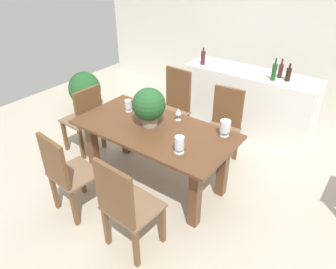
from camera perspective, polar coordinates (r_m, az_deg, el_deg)
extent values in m
plane|color=#BCB29E|center=(3.97, -0.80, -7.40)|extent=(7.04, 7.04, 0.00)
cube|color=silver|center=(5.53, 16.35, 17.75)|extent=(6.40, 0.10, 2.60)
cube|color=brown|center=(3.44, -2.52, 0.98)|extent=(1.78, 0.91, 0.03)
cube|color=brown|center=(3.92, -13.47, -2.42)|extent=(0.10, 0.10, 0.73)
cube|color=brown|center=(3.14, 4.95, -11.26)|extent=(0.10, 0.10, 0.73)
cube|color=brown|center=(4.24, -7.70, 1.04)|extent=(0.10, 0.10, 0.73)
cube|color=brown|center=(3.54, 9.96, -6.01)|extent=(0.10, 0.10, 0.73)
cube|color=brown|center=(3.07, -0.97, -16.01)|extent=(0.05, 0.05, 0.45)
cube|color=brown|center=(3.26, -6.34, -12.71)|extent=(0.05, 0.05, 0.45)
cube|color=brown|center=(2.90, -5.81, -19.92)|extent=(0.05, 0.05, 0.45)
cube|color=brown|center=(3.10, -11.16, -16.08)|extent=(0.05, 0.05, 0.45)
cube|color=brown|center=(2.91, -6.36, -12.91)|extent=(0.49, 0.46, 0.03)
cube|color=brown|center=(2.62, -9.77, -10.68)|extent=(0.43, 0.06, 0.54)
cube|color=brown|center=(4.46, -3.23, 0.83)|extent=(0.05, 0.05, 0.45)
cube|color=brown|center=(4.25, 0.45, -0.75)|extent=(0.05, 0.05, 0.45)
cube|color=brown|center=(4.71, -0.14, 2.64)|extent=(0.05, 0.05, 0.45)
cube|color=brown|center=(4.51, 3.47, 1.23)|extent=(0.05, 0.05, 0.45)
cube|color=brown|center=(4.36, 0.14, 3.74)|extent=(0.46, 0.48, 0.03)
cube|color=brown|center=(4.38, 1.87, 8.25)|extent=(0.41, 0.06, 0.59)
cube|color=brown|center=(4.05, 5.95, -2.77)|extent=(0.05, 0.05, 0.45)
cube|color=brown|center=(3.94, 10.47, -4.22)|extent=(0.05, 0.05, 0.45)
cube|color=brown|center=(4.32, 8.02, -0.55)|extent=(0.05, 0.05, 0.45)
cube|color=brown|center=(4.22, 12.30, -1.84)|extent=(0.05, 0.05, 0.45)
cube|color=brown|center=(4.00, 9.47, 0.55)|extent=(0.45, 0.46, 0.03)
cube|color=brown|center=(4.04, 10.88, 5.00)|extent=(0.39, 0.07, 0.51)
cube|color=brown|center=(4.72, -14.68, 1.62)|extent=(0.05, 0.05, 0.45)
cube|color=brown|center=(4.55, -18.25, -0.22)|extent=(0.05, 0.05, 0.45)
cube|color=brown|center=(4.47, -11.79, 0.23)|extent=(0.05, 0.05, 0.45)
cube|color=brown|center=(4.28, -15.46, -1.77)|extent=(0.05, 0.05, 0.45)
cube|color=brown|center=(4.39, -15.47, 2.67)|extent=(0.45, 0.46, 0.03)
cube|color=brown|center=(4.13, -14.27, 4.96)|extent=(0.05, 0.41, 0.48)
cube|color=brown|center=(3.48, -11.98, -10.01)|extent=(0.05, 0.05, 0.45)
cube|color=brown|center=(3.72, -15.45, -7.37)|extent=(0.05, 0.05, 0.45)
cube|color=brown|center=(3.35, -16.70, -12.70)|extent=(0.05, 0.05, 0.45)
cube|color=brown|center=(3.61, -19.95, -9.73)|extent=(0.05, 0.05, 0.45)
cube|color=brown|center=(3.38, -16.62, -6.83)|extent=(0.48, 0.46, 0.03)
cube|color=brown|center=(3.17, -20.11, -4.64)|extent=(0.41, 0.08, 0.49)
cylinder|color=gray|center=(3.47, -3.39, 2.63)|extent=(0.18, 0.18, 0.12)
sphere|color=#235628|center=(3.38, -3.49, 5.51)|extent=(0.36, 0.36, 0.36)
sphere|color=#C64C56|center=(3.39, -6.28, 6.20)|extent=(0.05, 0.05, 0.05)
sphere|color=#C64C56|center=(3.48, -1.91, 5.66)|extent=(0.04, 0.04, 0.04)
sphere|color=#C64C56|center=(3.28, -1.54, 6.11)|extent=(0.05, 0.05, 0.05)
sphere|color=#C64C56|center=(3.29, -1.92, 4.29)|extent=(0.05, 0.05, 0.05)
cylinder|color=silver|center=(3.02, 2.06, -3.21)|extent=(0.10, 0.10, 0.01)
cylinder|color=silver|center=(3.01, 2.07, -2.80)|extent=(0.03, 0.03, 0.04)
cylinder|color=silver|center=(2.96, 2.10, -1.47)|extent=(0.09, 0.09, 0.13)
cylinder|color=silver|center=(3.81, -7.18, 4.31)|extent=(0.08, 0.08, 0.01)
cylinder|color=silver|center=(3.80, -7.21, 4.61)|extent=(0.02, 0.02, 0.03)
cylinder|color=silver|center=(3.77, -7.27, 5.52)|extent=(0.08, 0.08, 0.10)
cylinder|color=silver|center=(3.34, 10.20, -0.13)|extent=(0.09, 0.09, 0.01)
cylinder|color=silver|center=(3.32, 10.24, 0.29)|extent=(0.03, 0.03, 0.04)
cylinder|color=silver|center=(3.28, 10.38, 1.54)|extent=(0.11, 0.11, 0.12)
cylinder|color=silver|center=(3.59, 1.87, 2.69)|extent=(0.06, 0.06, 0.00)
cylinder|color=silver|center=(3.57, 1.88, 3.24)|extent=(0.01, 0.01, 0.07)
cone|color=silver|center=(3.54, 1.90, 4.28)|extent=(0.07, 0.07, 0.07)
cube|color=white|center=(4.85, 14.24, 5.75)|extent=(1.92, 0.56, 0.94)
cylinder|color=#511E28|center=(4.83, 6.41, 13.69)|extent=(0.07, 0.07, 0.20)
cylinder|color=#511E28|center=(4.79, 6.50, 15.13)|extent=(0.03, 0.03, 0.05)
cylinder|color=black|center=(4.47, 21.06, 10.14)|extent=(0.07, 0.07, 0.17)
cylinder|color=black|center=(4.43, 21.35, 11.55)|extent=(0.03, 0.03, 0.06)
cylinder|color=#194C1E|center=(4.42, 18.74, 10.70)|extent=(0.06, 0.06, 0.22)
cylinder|color=#194C1E|center=(4.37, 19.07, 12.52)|extent=(0.02, 0.02, 0.08)
cylinder|color=#511E28|center=(4.55, 19.80, 10.83)|extent=(0.06, 0.06, 0.18)
cylinder|color=#511E28|center=(4.51, 20.09, 12.35)|extent=(0.03, 0.03, 0.07)
cylinder|color=#423D38|center=(5.71, -14.53, 5.31)|extent=(0.29, 0.29, 0.16)
ellipsoid|color=#235628|center=(5.59, -14.93, 8.03)|extent=(0.54, 0.54, 0.59)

